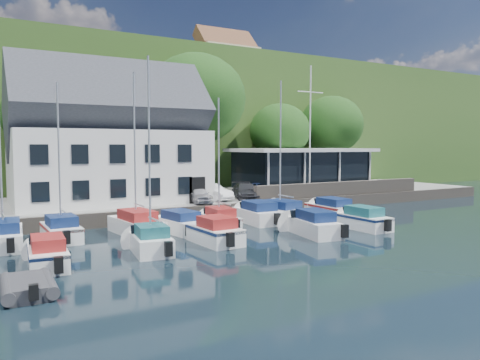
{
  "coord_description": "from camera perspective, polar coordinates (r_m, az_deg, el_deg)",
  "views": [
    {
      "loc": [
        -16.17,
        -19.71,
        5.35
      ],
      "look_at": [
        0.24,
        9.0,
        2.93
      ],
      "focal_mm": 35.0,
      "sensor_mm": 36.0,
      "label": 1
    }
  ],
  "objects": [
    {
      "name": "boat_r2_4",
      "position": [
        31.26,
        14.55,
        -4.43
      ],
      "size": [
        1.85,
        5.92,
        1.48
      ],
      "primitive_type": null,
      "rotation": [
        0.0,
        0.0,
        0.01
      ],
      "color": "white",
      "rests_on": "ground"
    },
    {
      "name": "hillside",
      "position": [
        83.33,
        -18.65,
        5.79
      ],
      "size": [
        160.0,
        75.0,
        16.0
      ],
      "primitive_type": "cube",
      "color": "#2D4D1D",
      "rests_on": "ground"
    },
    {
      "name": "flagpole",
      "position": [
        40.95,
        8.54,
        5.89
      ],
      "size": [
        2.69,
        0.2,
        11.19
      ],
      "primitive_type": null,
      "color": "silver",
      "rests_on": "quay"
    },
    {
      "name": "quay",
      "position": [
        40.86,
        -6.23,
        -2.65
      ],
      "size": [
        60.0,
        13.0,
        1.0
      ],
      "primitive_type": "cube",
      "color": "gray",
      "rests_on": "ground"
    },
    {
      "name": "boat_r2_2",
      "position": [
        25.76,
        -3.06,
        -6.09
      ],
      "size": [
        2.25,
        5.19,
        1.51
      ],
      "primitive_type": null,
      "rotation": [
        0.0,
        0.0,
        0.05
      ],
      "color": "white",
      "rests_on": "ground"
    },
    {
      "name": "harbor_building",
      "position": [
        37.35,
        -15.58,
        4.03
      ],
      "size": [
        14.4,
        8.2,
        8.7
      ],
      "primitive_type": null,
      "color": "silver",
      "rests_on": "quay"
    },
    {
      "name": "tree_4",
      "position": [
        50.54,
        4.86,
        4.28
      ],
      "size": [
        6.51,
        6.51,
        8.89
      ],
      "primitive_type": null,
      "color": "#133810",
      "rests_on": "quay"
    },
    {
      "name": "tree_3",
      "position": [
        45.57,
        -5.41,
        7.0
      ],
      "size": [
        9.66,
        9.66,
        13.21
      ],
      "primitive_type": null,
      "color": "#133810",
      "rests_on": "quay"
    },
    {
      "name": "boat_r2_0",
      "position": [
        22.66,
        -22.44,
        -7.98
      ],
      "size": [
        2.1,
        5.74,
        1.39
      ],
      "primitive_type": null,
      "rotation": [
        0.0,
        0.0,
        -0.07
      ],
      "color": "white",
      "rests_on": "ground"
    },
    {
      "name": "dinghy_1",
      "position": [
        18.9,
        -24.44,
        -11.47
      ],
      "size": [
        1.98,
        3.22,
        0.74
      ],
      "primitive_type": null,
      "rotation": [
        0.0,
        0.0,
        -0.02
      ],
      "color": "#35353A",
      "rests_on": "ground"
    },
    {
      "name": "car_blue",
      "position": [
        40.08,
        2.7,
        -1.13
      ],
      "size": [
        2.07,
        3.92,
        1.28
      ],
      "primitive_type": "imported",
      "rotation": [
        0.0,
        0.0,
        -0.17
      ],
      "color": "navy",
      "rests_on": "quay"
    },
    {
      "name": "tree_1",
      "position": [
        42.7,
        -22.28,
        4.86
      ],
      "size": [
        7.43,
        7.43,
        10.16
      ],
      "primitive_type": null,
      "color": "#133810",
      "rests_on": "quay"
    },
    {
      "name": "boat_r2_3",
      "position": [
        28.49,
        8.86,
        -5.12
      ],
      "size": [
        2.87,
        6.48,
        1.54
      ],
      "primitive_type": null,
      "rotation": [
        0.0,
        0.0,
        -0.16
      ],
      "color": "white",
      "rests_on": "ground"
    },
    {
      "name": "tree_2",
      "position": [
        44.67,
        -11.14,
        5.9
      ],
      "size": [
        8.41,
        8.41,
        11.49
      ],
      "primitive_type": null,
      "color": "#133810",
      "rests_on": "quay"
    },
    {
      "name": "farmhouse",
      "position": [
        82.56,
        -1.76,
        14.48
      ],
      "size": [
        10.4,
        7.0,
        8.2
      ],
      "primitive_type": null,
      "color": "beige",
      "rests_on": "hillside"
    },
    {
      "name": "car_silver",
      "position": [
        35.81,
        -5.09,
        -1.83
      ],
      "size": [
        1.76,
        3.68,
        1.21
      ],
      "primitive_type": "imported",
      "rotation": [
        0.0,
        0.0,
        -0.09
      ],
      "color": "silver",
      "rests_on": "quay"
    },
    {
      "name": "quay_face",
      "position": [
        35.04,
        -1.97,
        -3.77
      ],
      "size": [
        60.0,
        0.3,
        1.0
      ],
      "primitive_type": "cube",
      "color": "#645A50",
      "rests_on": "ground"
    },
    {
      "name": "car_white",
      "position": [
        37.4,
        -3.53,
        -1.49
      ],
      "size": [
        2.42,
        4.2,
        1.31
      ],
      "primitive_type": "imported",
      "rotation": [
        0.0,
        0.0,
        0.28
      ],
      "color": "white",
      "rests_on": "quay"
    },
    {
      "name": "boat_r1_5",
      "position": [
        32.58,
        2.13,
        -3.9
      ],
      "size": [
        2.43,
        6.08,
        1.53
      ],
      "primitive_type": null,
      "rotation": [
        0.0,
        0.0,
        -0.05
      ],
      "color": "white",
      "rests_on": "ground"
    },
    {
      "name": "boat_r2_1",
      "position": [
        23.5,
        -10.98,
        1.81
      ],
      "size": [
        2.45,
        5.08,
        8.81
      ],
      "primitive_type": null,
      "rotation": [
        0.0,
        0.0,
        -0.13
      ],
      "color": "white",
      "rests_on": "ground"
    },
    {
      "name": "ground",
      "position": [
        26.05,
        9.5,
        -7.72
      ],
      "size": [
        180.0,
        180.0,
        0.0
      ],
      "primitive_type": "plane",
      "color": "black",
      "rests_on": "ground"
    },
    {
      "name": "field_patch",
      "position": [
        93.53,
        -14.84,
        10.68
      ],
      "size": [
        50.0,
        30.0,
        0.3
      ],
      "primitive_type": "cube",
      "color": "#5E6E37",
      "rests_on": "hillside"
    },
    {
      "name": "boat_r1_0",
      "position": [
        27.43,
        -27.18,
        1.93
      ],
      "size": [
        2.54,
        6.8,
        8.98
      ],
      "primitive_type": null,
      "rotation": [
        0.0,
        0.0,
        -0.08
      ],
      "color": "white",
      "rests_on": "ground"
    },
    {
      "name": "seawall",
      "position": [
        42.14,
        12.36,
        -1.02
      ],
      "size": [
        18.0,
        0.5,
        1.2
      ],
      "primitive_type": "cube",
      "color": "#645A50",
      "rests_on": "quay"
    },
    {
      "name": "boat_r1_2",
      "position": [
        28.64,
        -12.69,
        2.68
      ],
      "size": [
        2.73,
        7.09,
        9.29
      ],
      "primitive_type": null,
      "rotation": [
        0.0,
        0.0,
        0.11
      ],
      "color": "white",
      "rests_on": "ground"
    },
    {
      "name": "boat_r1_7",
      "position": [
        35.92,
        11.05,
        -3.28
      ],
      "size": [
        2.1,
        6.48,
        1.46
      ],
      "primitive_type": null,
      "rotation": [
        0.0,
        0.0,
        -0.02
      ],
      "color": "white",
      "rests_on": "ground"
    },
    {
      "name": "boat_r1_3",
      "position": [
        29.33,
        -7.43,
        -4.99
      ],
      "size": [
        2.88,
        6.49,
        1.38
      ],
      "primitive_type": null,
      "rotation": [
        0.0,
        0.0,
        0.16
      ],
      "color": "white",
      "rests_on": "ground"
    },
    {
      "name": "boat_r1_4",
      "position": [
        30.06,
        -2.6,
        2.12
      ],
      "size": [
        2.05,
        5.58,
        8.53
      ],
      "primitive_type": null,
      "rotation": [
        0.0,
        0.0,
        -0.06
      ],
      "color": "white",
      "rests_on": "ground"
    },
    {
      "name": "club_pavilion",
      "position": [
        44.93,
        7.5,
        1.22
      ],
      "size": [
        13.2,
        7.2,
        4.1
      ],
      "primitive_type": null,
      "color": "black",
      "rests_on": "quay"
    },
    {
      "name": "boat_r1_6",
      "position": [
        33.56,
        4.95,
        2.69
      ],
      "size": [
        3.22,
        6.57,
        8.96
      ],
      "primitive_type": null,
      "rotation": [
        0.0,
        0.0,
        0.17
      ],
      "color": "white",
      "rests_on": "ground"
    },
    {
      "name": "car_dgrey",
      "position": [
        38.43,
        0.7,
        -1.33
      ],
      "size": [
        3.21,
        4.87,
        1.31
      ],
      "primitive_type": "imported",
      "rotation": [
        0.0,
        0.0,
        -0.33
      ],
      "color": "#2E2E33",
      "rests_on": "quay"
    },
    {
      "name": "tree_5",
      "position": [
        55.52,
        11.06,
        4.85
      ],
      "size": [
        7.41,
        7.41,
        10.12
      ],
      "primitive_type": null,
      "color": "#133810",
      "rests_on": "quay"
    },
    {
      "name": "boat_r1_1",
      "position": [
        28.0,
        -21.19,
        2.09
      ],
      "size": [
        2.02,
        5.49,
        8.92
      ],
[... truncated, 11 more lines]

